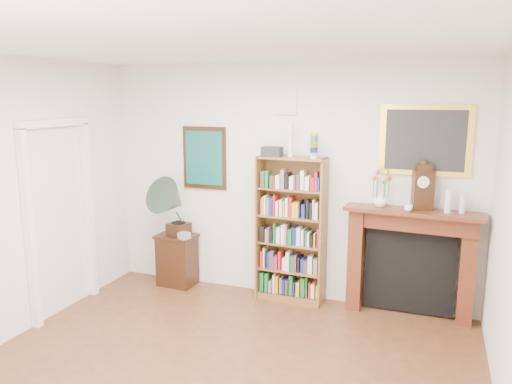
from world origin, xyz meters
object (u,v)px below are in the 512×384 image
at_px(fireplace, 411,253).
at_px(flower_vase, 380,200).
at_px(bottle_left, 448,201).
at_px(teacup, 408,208).
at_px(side_cabinet, 177,260).
at_px(mantel_clock, 423,188).
at_px(bookshelf, 291,222).
at_px(gramophone, 173,203).
at_px(bottle_right, 462,204).
at_px(cd_stack, 184,236).

relative_size(fireplace, flower_vase, 9.79).
bearing_deg(fireplace, bottle_left, -9.44).
xyz_separation_m(flower_vase, teacup, (0.30, -0.11, -0.04)).
height_order(side_cabinet, mantel_clock, mantel_clock).
distance_m(bookshelf, mantel_clock, 1.52).
xyz_separation_m(side_cabinet, gramophone, (0.01, -0.10, 0.78)).
bearing_deg(bottle_left, flower_vase, 176.00).
relative_size(fireplace, mantel_clock, 2.96).
bearing_deg(flower_vase, teacup, -19.92).
bearing_deg(side_cabinet, fireplace, 5.08).
height_order(bottle_left, bottle_right, bottle_left).
height_order(fireplace, teacup, teacup).
bearing_deg(bottle_right, gramophone, -177.70).
height_order(flower_vase, bottle_left, bottle_left).
distance_m(bookshelf, gramophone, 1.51).
relative_size(gramophone, bottle_left, 3.27).
height_order(mantel_clock, flower_vase, mantel_clock).
distance_m(mantel_clock, bottle_right, 0.42).
relative_size(cd_stack, bottle_right, 0.60).
relative_size(bookshelf, side_cabinet, 2.98).
xyz_separation_m(side_cabinet, flower_vase, (2.51, 0.06, 0.96)).
xyz_separation_m(gramophone, cd_stack, (0.16, -0.02, -0.40)).
relative_size(side_cabinet, fireplace, 0.46).
distance_m(gramophone, cd_stack, 0.44).
bearing_deg(bottle_left, bookshelf, 179.22).
relative_size(cd_stack, bottle_left, 0.50).
bearing_deg(bookshelf, flower_vase, 4.96).
bearing_deg(cd_stack, mantel_clock, 3.70).
bearing_deg(flower_vase, bottle_left, -4.00).
bearing_deg(cd_stack, bottle_left, 2.50).
bearing_deg(cd_stack, flower_vase, 4.43).
bearing_deg(side_cabinet, bookshelf, 4.58).
relative_size(teacup, bottle_right, 0.43).
bearing_deg(bottle_right, bottle_left, -169.39).
bearing_deg(bookshelf, fireplace, 5.92).
xyz_separation_m(gramophone, mantel_clock, (2.93, 0.15, 0.35)).
bearing_deg(bookshelf, cd_stack, -169.81).
relative_size(bookshelf, gramophone, 2.54).
height_order(bookshelf, gramophone, bookshelf).
relative_size(side_cabinet, bottle_right, 3.34).
distance_m(bookshelf, cd_stack, 1.36).
xyz_separation_m(fireplace, mantel_clock, (0.08, -0.03, 0.74)).
xyz_separation_m(side_cabinet, mantel_clock, (2.94, 0.06, 1.12)).
relative_size(gramophone, mantel_clock, 1.59).
height_order(cd_stack, flower_vase, flower_vase).
bearing_deg(side_cabinet, flower_vase, 4.62).
xyz_separation_m(bookshelf, bottle_right, (1.84, 0.00, 0.35)).
relative_size(side_cabinet, gramophone, 0.85).
relative_size(gramophone, teacup, 9.03).
xyz_separation_m(fireplace, cd_stack, (-2.68, -0.21, -0.01)).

